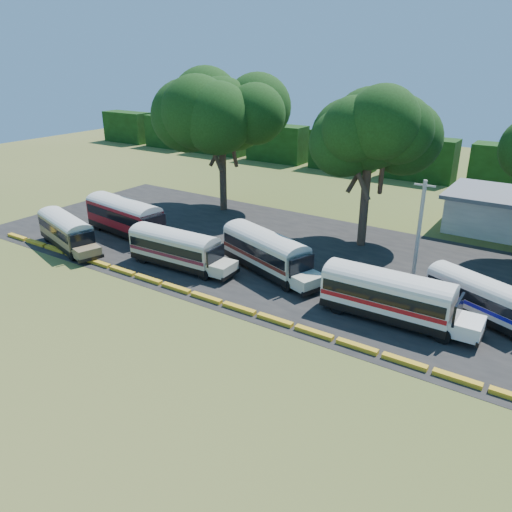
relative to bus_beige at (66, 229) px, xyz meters
The scene contains 13 objects.
ground 19.41m from the bus_beige, ahead, with size 160.00×160.00×0.00m, color #3E531B.
asphalt_strip 22.50m from the bus_beige, 25.78° to the left, with size 64.00×24.00×0.02m, color black.
curb 19.31m from the bus_beige, ahead, with size 53.70×0.45×0.30m.
treeline_backdrop 49.63m from the bus_beige, 67.24° to the left, with size 130.00×4.00×6.00m.
bus_beige is the anchor object (origin of this frame).
bus_red 5.92m from the bus_beige, 70.30° to the left, with size 11.50×4.21×3.69m.
bus_cream_west 11.90m from the bus_beige, 10.98° to the left, with size 10.03×2.79×3.27m.
bus_cream_east 19.48m from the bus_beige, 16.73° to the left, with size 10.80×5.97×3.47m.
bus_white_red 30.19m from the bus_beige, ahead, with size 10.71×2.87×3.50m.
bus_white_blue 35.89m from the bus_beige, 11.47° to the left, with size 9.12×5.54×2.95m.
tree_west 20.80m from the bus_beige, 75.29° to the left, with size 10.52×10.52×14.85m.
tree_center 29.28m from the bus_beige, 35.11° to the left, with size 9.86×9.86×14.51m.
utility_pole 31.44m from the bus_beige, 20.25° to the left, with size 1.60×0.30×8.24m.
Camera 1 is at (19.97, -24.63, 17.08)m, focal length 35.00 mm.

